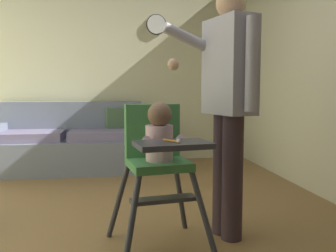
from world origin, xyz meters
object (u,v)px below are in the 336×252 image
high_chair (158,148)px  wall_clock (156,24)px  adult_standing (228,100)px  couch (68,144)px

high_chair → wall_clock: bearing=164.8°
high_chair → adult_standing: adult_standing is taller
high_chair → adult_standing: bearing=95.9°
couch → wall_clock: (1.19, 0.48, 1.60)m
couch → adult_standing: size_ratio=1.15×
high_chair → wall_clock: wall_clock is taller
high_chair → wall_clock: 3.23m
adult_standing → high_chair: bearing=-0.3°
couch → high_chair: 2.63m
high_chair → adult_standing: 0.58m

